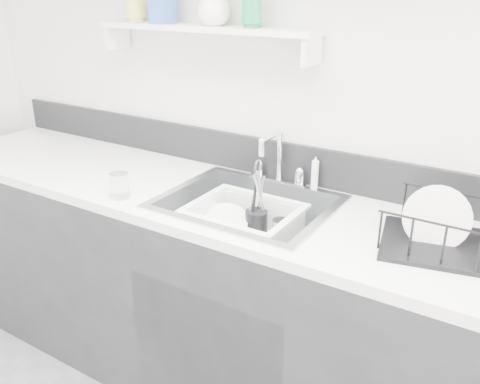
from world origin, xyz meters
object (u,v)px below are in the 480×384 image
Objects in this scene: wash_tub at (244,226)px; dish_rack at (453,228)px; counter_run at (246,305)px; sink at (247,224)px.

wash_tub is 0.97× the size of dish_rack.
counter_run is 7.74× the size of dish_rack.
counter_run is 0.90m from dish_rack.
wash_tub is at bearing -86.93° from sink.
dish_rack reaches higher than wash_tub.
dish_rack is at bearing 2.07° from counter_run.
sink is 0.02m from wash_tub.
sink is at bearing 0.00° from counter_run.
wash_tub is (0.00, -0.02, -0.00)m from sink.
counter_run is at bearing 170.09° from dish_rack.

